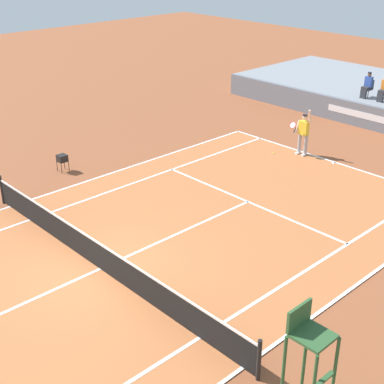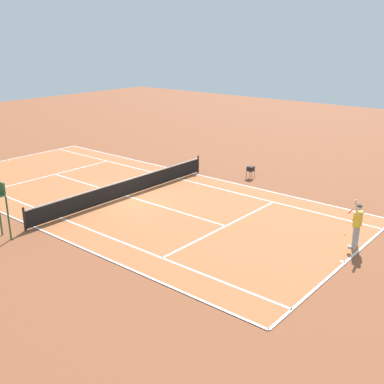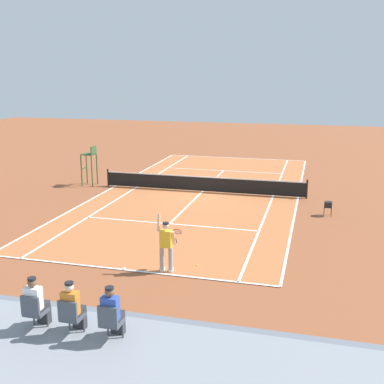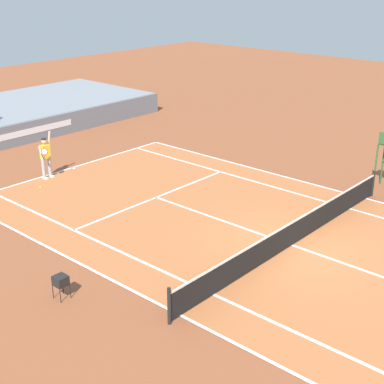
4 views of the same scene
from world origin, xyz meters
TOP-DOWN VIEW (x-y plane):
  - ground_plane at (0.00, 0.00)m, footprint 80.00×80.00m
  - court at (0.00, 0.00)m, footprint 11.08×23.88m
  - net at (0.00, 0.00)m, footprint 11.98×0.10m
  - barrier_wall at (0.00, 16.86)m, footprint 21.04×0.25m
  - spectator_seated_0 at (-2.38, 18.00)m, footprint 0.44×0.60m
  - spectator_seated_1 at (-1.45, 18.00)m, footprint 0.44×0.60m
  - spectator_seated_2 at (-0.55, 18.00)m, footprint 0.44×0.60m
  - tennis_player at (-1.53, 11.62)m, footprint 0.76×0.63m
  - tennis_ball at (-2.44, 10.85)m, footprint 0.07×0.07m
  - umpire_chair at (7.11, 0.00)m, footprint 0.77×0.77m
  - ball_hopper at (-7.04, 3.11)m, footprint 0.36×0.36m

SIDE VIEW (x-z plane):
  - ground_plane at x=0.00m, z-range 0.00..0.00m
  - court at x=0.00m, z-range 0.00..0.02m
  - tennis_ball at x=-2.44m, z-range 0.00..0.07m
  - net at x=0.00m, z-range -0.01..1.06m
  - ball_hopper at x=-7.04m, z-range 0.22..0.92m
  - barrier_wall at x=0.00m, z-range 0.00..1.18m
  - tennis_player at x=-1.53m, z-range -0.05..2.04m
  - umpire_chair at x=7.11m, z-range 0.34..2.78m
  - spectator_seated_0 at x=-2.38m, z-range 1.15..2.42m
  - spectator_seated_1 at x=-1.45m, z-range 1.15..2.42m
  - spectator_seated_2 at x=-0.55m, z-range 1.15..2.42m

